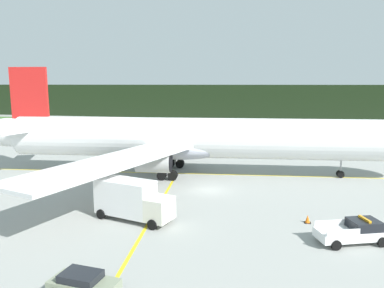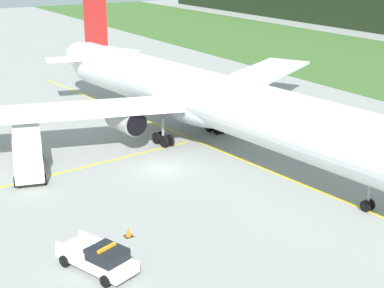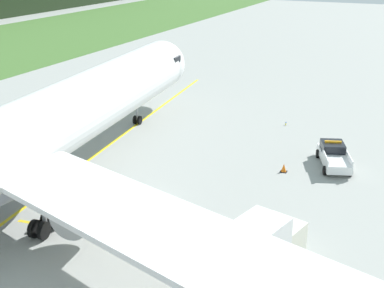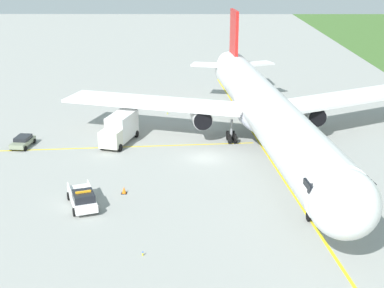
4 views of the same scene
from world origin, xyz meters
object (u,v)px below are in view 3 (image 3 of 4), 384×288
(airliner, at_px, (20,143))
(ops_pickup_truck, at_px, (334,155))
(catering_truck, at_px, (254,252))
(apron_cone, at_px, (284,168))

(airliner, height_order, ops_pickup_truck, airliner)
(airliner, bearing_deg, catering_truck, -96.34)
(ops_pickup_truck, bearing_deg, apron_cone, 131.74)
(airliner, relative_size, catering_truck, 7.80)
(catering_truck, distance_m, apron_cone, 15.74)
(ops_pickup_truck, relative_size, apron_cone, 8.24)
(airliner, distance_m, ops_pickup_truck, 25.44)
(airliner, xyz_separation_m, catering_truck, (-1.97, -17.71, -2.94))
(ops_pickup_truck, distance_m, catering_truck, 18.66)
(airliner, distance_m, catering_truck, 18.06)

